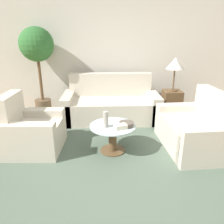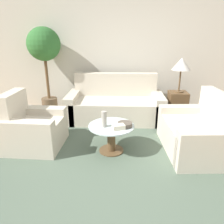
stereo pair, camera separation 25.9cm
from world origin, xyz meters
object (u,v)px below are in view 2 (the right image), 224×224
Objects in this scene: table_lamp at (181,65)px; loveseat at (199,133)px; sofa_main at (115,105)px; armchair at (32,130)px; potted_plant at (44,52)px; vase at (104,119)px; book_stack at (119,127)px; coffee_table at (111,135)px; bowl at (125,124)px.

loveseat is at bearing -89.15° from table_lamp.
armchair is at bearing -135.40° from sofa_main.
table_lamp is (1.28, -0.01, 0.84)m from sofa_main.
vase is (1.33, -1.64, -0.80)m from potted_plant.
potted_plant is 2.48m from book_stack.
sofa_main reaches higher than book_stack.
vase is at bearing -155.46° from coffee_table.
loveseat is 1.46m from vase.
coffee_table is at bearing -90.92° from sofa_main.
armchair reaches higher than book_stack.
loveseat reaches higher than armchair.
vase is at bearing -176.94° from bowl.
table_lamp is at bearing 177.48° from loveseat.
sofa_main is 1.84m from loveseat.
sofa_main is 2.87× the size of table_lamp.
potted_plant is 2.26m from vase.
armchair is 3.76× the size of vase.
bowl is (-1.12, -0.11, 0.17)m from loveseat.
sofa_main reaches higher than vase.
coffee_table is (-1.32, -0.08, -0.01)m from loveseat.
bowl is at bearing -93.46° from armchair.
book_stack is (0.11, -0.13, 0.19)m from coffee_table.
armchair is 1.40m from book_stack.
table_lamp is (-0.02, 1.30, 0.85)m from loveseat.
vase is 0.32m from bowl.
table_lamp is at bearing 46.50° from coffee_table.
vase is at bearing -95.04° from sofa_main.
table_lamp is (2.56, 1.26, 0.85)m from armchair.
loveseat is 5.97× the size of bowl.
armchair is 4.44× the size of book_stack.
loveseat is 6.38× the size of book_stack.
potted_plant is at bearing 135.30° from bowl.
loveseat reaches higher than coffee_table.
coffee_table is 2.08m from table_lamp.
book_stack is at bearing -48.02° from potted_plant.
sofa_main is 1.05× the size of potted_plant.
coffee_table is at bearing -47.87° from potted_plant.
potted_plant reaches higher than table_lamp.
potted_plant is at bearing 9.34° from armchair.
armchair is 1.26m from coffee_table.
loveseat is 1.33m from coffee_table.
vase is (1.15, -0.17, 0.26)m from armchair.
sofa_main is 1.54m from table_lamp.
bowl is at bearing -44.70° from potted_plant.
bowl is (0.20, -0.03, 0.18)m from coffee_table.
armchair is 0.48× the size of potted_plant.
sofa_main is at bearing -138.42° from loveseat.
coffee_table is 3.43× the size of book_stack.
vase reaches higher than bowl.
loveseat is at bearing -88.53° from armchair.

